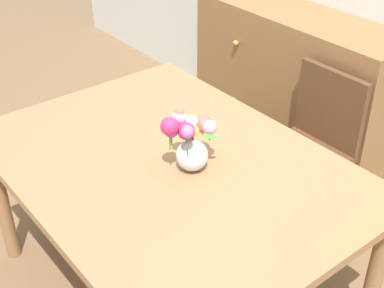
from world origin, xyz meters
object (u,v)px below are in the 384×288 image
at_px(flower_vase, 190,140).
at_px(dining_table, 170,177).
at_px(chair_far, 312,141).
at_px(dresser, 293,90).

bearing_deg(flower_vase, dining_table, -151.28).
xyz_separation_m(chair_far, dresser, (-0.50, 0.39, -0.02)).
relative_size(dresser, flower_vase, 5.50).
distance_m(chair_far, flower_vase, 0.98).
bearing_deg(dining_table, chair_far, 89.47).
bearing_deg(dining_table, flower_vase, 28.72).
xyz_separation_m(dresser, flower_vase, (0.57, -1.29, 0.41)).
bearing_deg(chair_far, dresser, -38.29).
distance_m(chair_far, dresser, 0.64).
distance_m(dining_table, dresser, 1.43).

